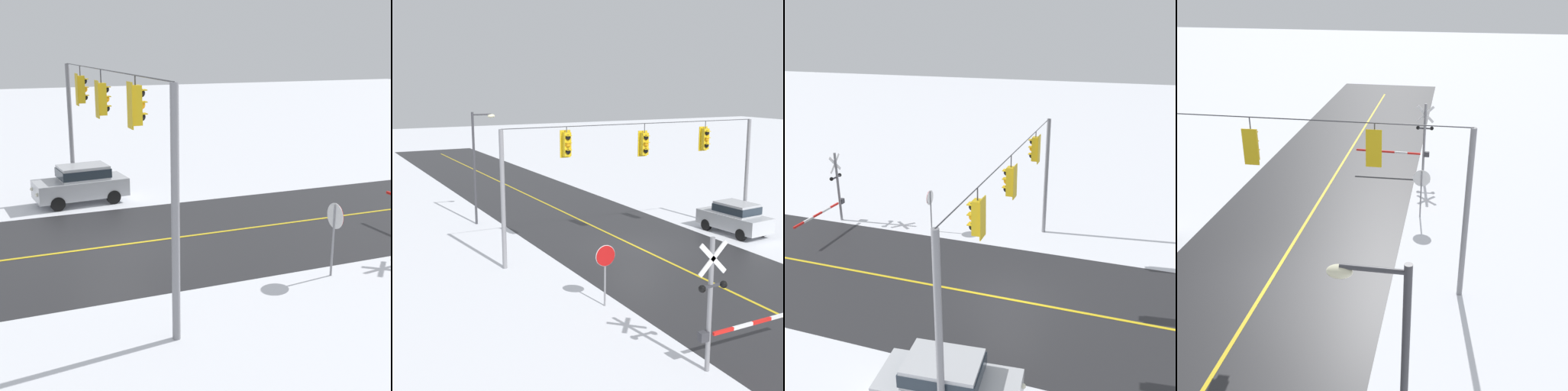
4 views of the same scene
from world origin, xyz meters
TOP-DOWN VIEW (x-y plane):
  - ground_plane at (0.00, 0.00)m, footprint 160.00×160.00m
  - signal_span at (0.07, -0.01)m, footprint 14.20×0.47m
  - stop_sign at (-5.14, -5.84)m, footprint 0.80×0.09m
  - parked_car_silver at (6.13, -0.20)m, footprint 2.14×4.32m

SIDE VIEW (x-z plane):
  - ground_plane at x=0.00m, z-range 0.00..0.00m
  - parked_car_silver at x=6.13m, z-range 0.08..1.82m
  - stop_sign at x=-5.14m, z-range 0.54..2.89m
  - signal_span at x=0.07m, z-range 1.14..7.36m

